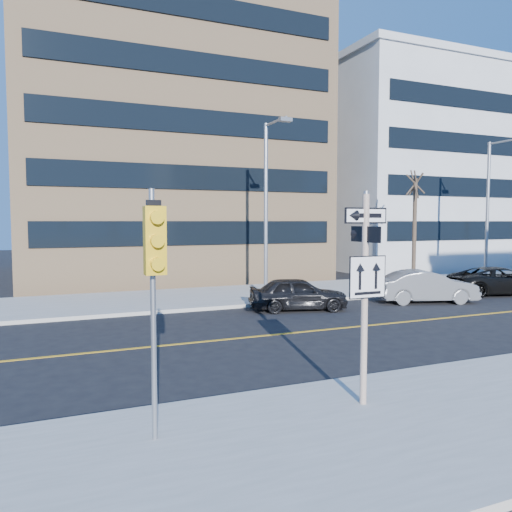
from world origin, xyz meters
name	(u,v)px	position (x,y,z in m)	size (l,w,h in m)	color
ground	(301,374)	(0.00, 0.00, 0.00)	(120.00, 120.00, 0.00)	black
far_sidewalk	(472,281)	(18.00, 12.00, 0.07)	(66.00, 6.00, 0.15)	gray
sign_pole	(365,285)	(0.00, -2.51, 2.44)	(0.92, 0.92, 4.06)	white
traffic_signal	(155,261)	(-4.00, -2.66, 3.03)	(0.32, 0.45, 4.00)	gray
parked_car_a	(298,294)	(3.94, 7.64, 0.68)	(4.02, 1.62, 1.37)	black
parked_car_b	(426,287)	(10.10, 7.09, 0.73)	(4.41, 1.54, 1.45)	slate
parked_car_c	(500,281)	(15.26, 7.60, 0.69)	(4.94, 2.28, 1.37)	black
streetlight_a	(268,197)	(4.00, 10.76, 4.76)	(0.55, 2.25, 8.00)	gray
streetlight_b	(491,202)	(18.00, 10.76, 4.76)	(0.55, 2.25, 8.00)	gray
street_tree_west	(415,186)	(13.00, 11.30, 5.52)	(1.80, 1.80, 6.35)	#3B3023
building_brick	(158,145)	(2.00, 25.00, 9.00)	(18.00, 18.00, 18.00)	tan
building_grey_mid	(416,176)	(24.00, 24.00, 7.50)	(20.00, 16.00, 15.00)	#B0B3B6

